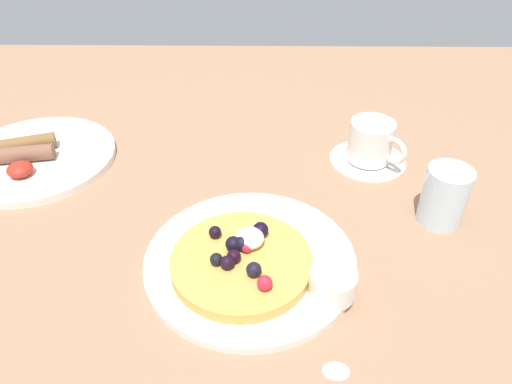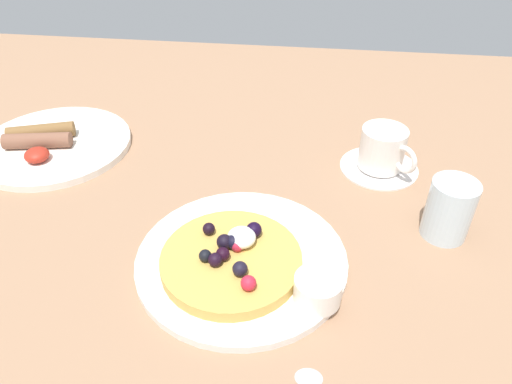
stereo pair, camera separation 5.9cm
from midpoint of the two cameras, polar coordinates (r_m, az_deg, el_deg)
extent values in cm
cube|color=#9B7356|center=(68.28, -4.84, -4.40)|extent=(173.07, 135.55, 3.00)
cylinder|color=white|center=(60.71, 1.07, -8.13)|extent=(26.40, 26.40, 1.10)
cylinder|color=gold|center=(58.67, -0.08, -8.27)|extent=(17.20, 17.20, 1.59)
sphere|color=black|center=(57.16, -3.12, -7.67)|extent=(1.52, 1.52, 1.52)
sphere|color=black|center=(56.53, -1.89, -8.15)|extent=(1.68, 1.68, 1.68)
sphere|color=black|center=(57.16, -1.02, -7.49)|extent=(1.68, 1.68, 1.68)
sphere|color=black|center=(60.11, 2.56, -4.61)|extent=(1.98, 1.98, 1.98)
sphere|color=black|center=(58.50, 0.18, -6.05)|extent=(1.89, 1.89, 1.89)
sphere|color=red|center=(54.02, 2.26, -10.88)|extent=(1.77, 1.77, 1.77)
sphere|color=black|center=(58.50, -0.91, -6.04)|extent=(1.91, 1.91, 1.91)
sphere|color=#C0233B|center=(58.30, 0.64, -6.44)|extent=(1.59, 1.59, 1.59)
sphere|color=black|center=(60.56, -2.86, -4.49)|extent=(1.58, 1.58, 1.58)
sphere|color=black|center=(55.43, 1.16, -9.23)|extent=(1.79, 1.79, 1.79)
ellipsoid|color=white|center=(58.94, 1.13, -5.50)|extent=(3.55, 3.55, 2.13)
cylinder|color=white|center=(55.39, 10.42, -11.42)|extent=(5.42, 5.42, 3.24)
cylinder|color=maroon|center=(54.91, 10.49, -10.98)|extent=(4.45, 4.45, 0.39)
cylinder|color=white|center=(87.81, -21.05, 5.19)|extent=(25.49, 25.49, 1.20)
cylinder|color=brown|center=(86.16, -22.76, 5.58)|extent=(11.11, 4.53, 2.57)
cylinder|color=brown|center=(88.65, -22.43, 6.57)|extent=(11.07, 5.94, 2.57)
ellipsoid|color=white|center=(90.01, -24.01, 5.87)|extent=(7.68, 6.53, 0.60)
sphere|color=yellow|center=(89.77, -24.09, 6.14)|extent=(2.00, 2.00, 2.00)
ellipsoid|color=#AD291B|center=(82.69, -22.75, 4.01)|extent=(3.85, 3.85, 2.12)
cylinder|color=white|center=(80.25, 16.42, 2.82)|extent=(12.36, 12.36, 0.61)
cylinder|color=white|center=(78.38, 16.87, 4.96)|extent=(7.06, 7.06, 6.50)
torus|color=white|center=(75.98, 19.39, 3.58)|extent=(3.51, 3.88, 4.44)
cylinder|color=#8E5A3F|center=(77.34, 17.14, 6.26)|extent=(6.00, 6.00, 0.52)
ellipsoid|color=silver|center=(51.71, 9.78, -20.89)|extent=(2.86, 2.20, 0.60)
cylinder|color=silver|center=(68.36, 24.27, -1.99)|extent=(6.02, 6.02, 8.30)
camera|label=1|loc=(0.03, -87.43, 1.96)|focal=33.72mm
camera|label=2|loc=(0.03, 92.57, -1.96)|focal=33.72mm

